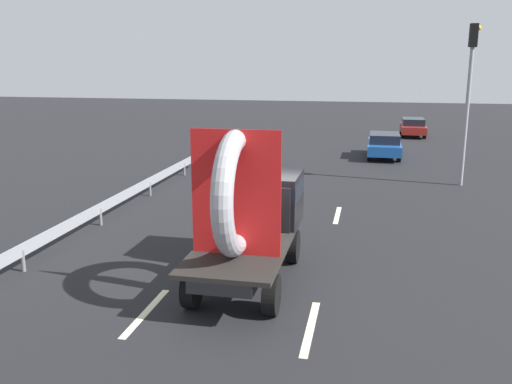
{
  "coord_description": "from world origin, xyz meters",
  "views": [
    {
      "loc": [
        2.76,
        -12.63,
        5.06
      ],
      "look_at": [
        0.08,
        0.15,
        1.95
      ],
      "focal_mm": 38.61,
      "sensor_mm": 36.0,
      "label": 1
    }
  ],
  "objects_px": {
    "flatbed_truck": "(251,209)",
    "distant_sedan": "(384,144)",
    "oncoming_car": "(413,127)",
    "traffic_light": "(469,84)"
  },
  "relations": [
    {
      "from": "flatbed_truck",
      "to": "traffic_light",
      "type": "height_order",
      "value": "traffic_light"
    },
    {
      "from": "flatbed_truck",
      "to": "traffic_light",
      "type": "distance_m",
      "value": 13.46
    },
    {
      "from": "traffic_light",
      "to": "oncoming_car",
      "type": "distance_m",
      "value": 16.18
    },
    {
      "from": "distant_sedan",
      "to": "oncoming_car",
      "type": "xyz_separation_m",
      "value": [
        2.1,
        9.35,
        -0.04
      ]
    },
    {
      "from": "flatbed_truck",
      "to": "distant_sedan",
      "type": "height_order",
      "value": "flatbed_truck"
    },
    {
      "from": "distant_sedan",
      "to": "oncoming_car",
      "type": "relative_size",
      "value": 1.07
    },
    {
      "from": "flatbed_truck",
      "to": "traffic_light",
      "type": "xyz_separation_m",
      "value": [
        6.46,
        11.53,
        2.52
      ]
    },
    {
      "from": "traffic_light",
      "to": "distant_sedan",
      "type": "bearing_deg",
      "value": 115.48
    },
    {
      "from": "traffic_light",
      "to": "oncoming_car",
      "type": "xyz_separation_m",
      "value": [
        -0.95,
        15.76,
        -3.53
      ]
    },
    {
      "from": "oncoming_car",
      "to": "distant_sedan",
      "type": "bearing_deg",
      "value": -102.68
    }
  ]
}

